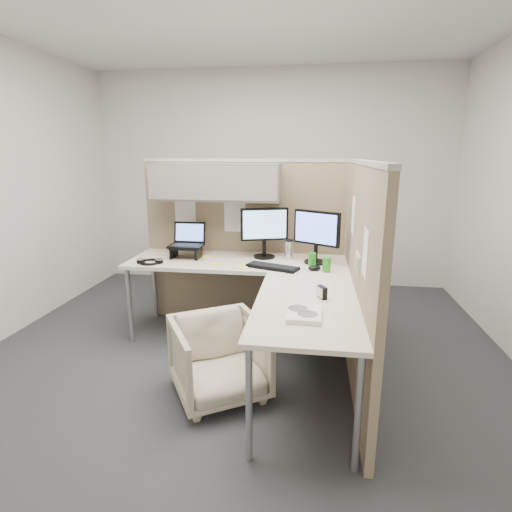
# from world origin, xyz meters

# --- Properties ---
(ground) EXTENTS (4.50, 4.50, 0.00)m
(ground) POSITION_xyz_m (0.00, 0.00, 0.00)
(ground) COLOR #2C2C30
(ground) RESTS_ON ground
(partition_back) EXTENTS (2.00, 0.36, 1.63)m
(partition_back) POSITION_xyz_m (-0.22, 0.83, 1.10)
(partition_back) COLOR #917B5F
(partition_back) RESTS_ON ground
(partition_right) EXTENTS (0.07, 2.03, 1.63)m
(partition_right) POSITION_xyz_m (0.90, -0.07, 0.82)
(partition_right) COLOR #917B5F
(partition_right) RESTS_ON ground
(desk) EXTENTS (2.00, 1.98, 0.73)m
(desk) POSITION_xyz_m (0.12, 0.13, 0.69)
(desk) COLOR beige
(desk) RESTS_ON ground
(office_chair) EXTENTS (0.81, 0.80, 0.62)m
(office_chair) POSITION_xyz_m (-0.06, -0.46, 0.31)
(office_chair) COLOR beige
(office_chair) RESTS_ON ground
(monitor_left) EXTENTS (0.43, 0.20, 0.47)m
(monitor_left) POSITION_xyz_m (0.12, 0.67, 1.00)
(monitor_left) COLOR black
(monitor_left) RESTS_ON desk
(monitor_right) EXTENTS (0.40, 0.25, 0.47)m
(monitor_right) POSITION_xyz_m (0.59, 0.55, 1.00)
(monitor_right) COLOR black
(monitor_right) RESTS_ON desk
(laptop_station) EXTENTS (0.30, 0.26, 0.32)m
(laptop_station) POSITION_xyz_m (-0.60, 0.59, 0.85)
(laptop_station) COLOR black
(laptop_station) RESTS_ON desk
(keyboard) EXTENTS (0.47, 0.29, 0.02)m
(keyboard) POSITION_xyz_m (0.23, 0.31, 0.74)
(keyboard) COLOR black
(keyboard) RESTS_ON desk
(mouse) EXTENTS (0.13, 0.11, 0.04)m
(mouse) POSITION_xyz_m (0.58, 0.31, 0.75)
(mouse) COLOR black
(mouse) RESTS_ON desk
(travel_mug) EXTENTS (0.09, 0.09, 0.18)m
(travel_mug) POSITION_xyz_m (0.35, 0.65, 0.82)
(travel_mug) COLOR silver
(travel_mug) RESTS_ON desk
(soda_can_green) EXTENTS (0.07, 0.07, 0.12)m
(soda_can_green) POSITION_xyz_m (0.68, 0.28, 0.79)
(soda_can_green) COLOR #268C1E
(soda_can_green) RESTS_ON desk
(soda_can_silver) EXTENTS (0.07, 0.07, 0.12)m
(soda_can_silver) POSITION_xyz_m (0.56, 0.42, 0.79)
(soda_can_silver) COLOR #268C1E
(soda_can_silver) RESTS_ON desk
(sticky_note_c) EXTENTS (0.10, 0.10, 0.01)m
(sticky_note_c) POSITION_xyz_m (-0.44, 0.63, 0.73)
(sticky_note_c) COLOR #EDF440
(sticky_note_c) RESTS_ON desk
(sticky_note_a) EXTENTS (0.08, 0.08, 0.01)m
(sticky_note_a) POSITION_xyz_m (-0.28, 0.37, 0.73)
(sticky_note_a) COLOR #EDF440
(sticky_note_a) RESTS_ON desk
(sticky_note_b) EXTENTS (0.08, 0.08, 0.01)m
(sticky_note_b) POSITION_xyz_m (-0.02, 0.29, 0.73)
(sticky_note_b) COLOR #EDF440
(sticky_note_b) RESTS_ON desk
(headphones) EXTENTS (0.23, 0.21, 0.03)m
(headphones) POSITION_xyz_m (-0.86, 0.32, 0.74)
(headphones) COLOR black
(headphones) RESTS_ON desk
(paper_stack) EXTENTS (0.21, 0.26, 0.03)m
(paper_stack) POSITION_xyz_m (0.53, -0.69, 0.75)
(paper_stack) COLOR white
(paper_stack) RESTS_ON desk
(desk_clock) EXTENTS (0.07, 0.09, 0.08)m
(desk_clock) POSITION_xyz_m (0.64, -0.36, 0.77)
(desk_clock) COLOR black
(desk_clock) RESTS_ON desk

